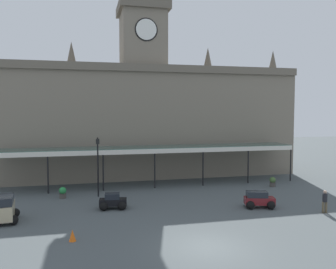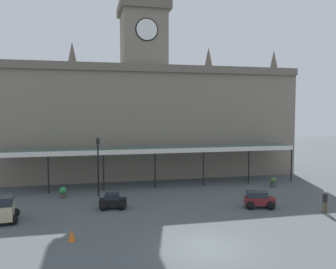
# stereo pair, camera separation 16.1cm
# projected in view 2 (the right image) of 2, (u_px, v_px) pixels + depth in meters

# --- Properties ---
(ground_plane) EXTENTS (140.00, 140.00, 0.00)m
(ground_plane) POSITION_uv_depth(u_px,v_px,m) (207.00, 247.00, 18.84)
(ground_plane) COLOR #4A5153
(station_building) EXTENTS (34.66, 6.91, 19.34)m
(station_building) POSITION_uv_depth(u_px,v_px,m) (144.00, 117.00, 39.71)
(station_building) COLOR slate
(station_building) RESTS_ON ground
(entrance_canopy) EXTENTS (29.44, 3.26, 3.87)m
(entrance_canopy) POSITION_uv_depth(u_px,v_px,m) (153.00, 148.00, 34.39)
(entrance_canopy) COLOR #38564C
(entrance_canopy) RESTS_ON ground
(car_maroon_estate) EXTENTS (2.41, 1.91, 1.27)m
(car_maroon_estate) POSITION_uv_depth(u_px,v_px,m) (259.00, 201.00, 26.52)
(car_maroon_estate) COLOR maroon
(car_maroon_estate) RESTS_ON ground
(car_beige_van) EXTENTS (1.78, 2.49, 1.77)m
(car_beige_van) POSITION_uv_depth(u_px,v_px,m) (6.00, 210.00, 23.20)
(car_beige_van) COLOR tan
(car_beige_van) RESTS_ON ground
(car_black_sedan) EXTENTS (2.13, 1.66, 1.19)m
(car_black_sedan) POSITION_uv_depth(u_px,v_px,m) (113.00, 202.00, 26.29)
(car_black_sedan) COLOR black
(car_black_sedan) RESTS_ON ground
(pedestrian_crossing_forecourt) EXTENTS (0.38, 0.34, 1.67)m
(pedestrian_crossing_forecourt) POSITION_uv_depth(u_px,v_px,m) (325.00, 201.00, 25.10)
(pedestrian_crossing_forecourt) COLOR brown
(pedestrian_crossing_forecourt) RESTS_ON ground
(victorian_lamppost) EXTENTS (0.30, 0.30, 5.16)m
(victorian_lamppost) POSITION_uv_depth(u_px,v_px,m) (98.00, 160.00, 29.86)
(victorian_lamppost) COLOR black
(victorian_lamppost) RESTS_ON ground
(traffic_cone) EXTENTS (0.40, 0.40, 0.66)m
(traffic_cone) POSITION_uv_depth(u_px,v_px,m) (72.00, 235.00, 19.76)
(traffic_cone) COLOR orange
(traffic_cone) RESTS_ON ground
(planter_forecourt_centre) EXTENTS (0.60, 0.60, 0.96)m
(planter_forecourt_centre) POSITION_uv_depth(u_px,v_px,m) (63.00, 192.00, 29.51)
(planter_forecourt_centre) COLOR #47423D
(planter_forecourt_centre) RESTS_ON ground
(planter_by_canopy) EXTENTS (0.60, 0.60, 0.96)m
(planter_by_canopy) POSITION_uv_depth(u_px,v_px,m) (273.00, 182.00, 33.91)
(planter_by_canopy) COLOR #47423D
(planter_by_canopy) RESTS_ON ground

